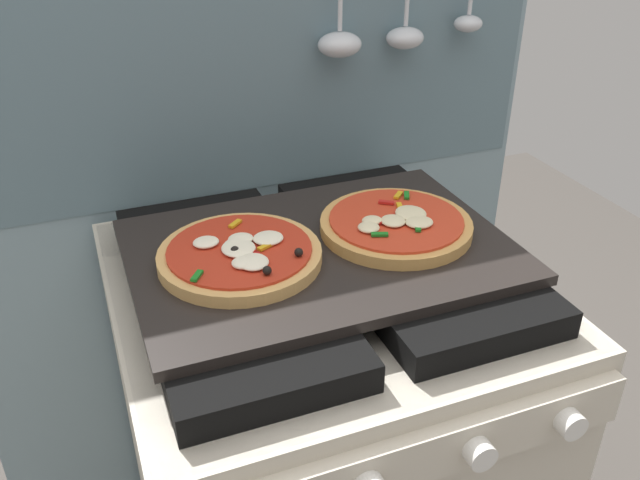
% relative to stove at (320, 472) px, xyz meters
% --- Properties ---
extents(kitchen_backsplash, '(1.10, 0.09, 1.55)m').
position_rel_stove_xyz_m(kitchen_backsplash, '(0.00, 0.34, 0.34)').
color(kitchen_backsplash, '#7A939E').
rests_on(kitchen_backsplash, ground_plane).
extents(stove, '(0.60, 0.64, 0.90)m').
position_rel_stove_xyz_m(stove, '(0.00, 0.00, 0.00)').
color(stove, beige).
rests_on(stove, ground_plane).
extents(baking_tray, '(0.54, 0.38, 0.02)m').
position_rel_stove_xyz_m(baking_tray, '(0.00, 0.00, 0.46)').
color(baking_tray, black).
rests_on(baking_tray, stove).
extents(pizza_left, '(0.23, 0.23, 0.03)m').
position_rel_stove_xyz_m(pizza_left, '(-0.12, -0.00, 0.48)').
color(pizza_left, tan).
rests_on(pizza_left, baking_tray).
extents(pizza_right, '(0.23, 0.23, 0.03)m').
position_rel_stove_xyz_m(pizza_right, '(0.12, 0.00, 0.48)').
color(pizza_right, tan).
rests_on(pizza_right, baking_tray).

